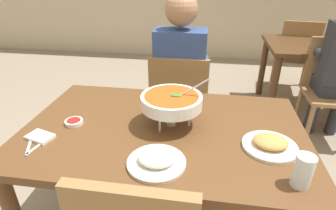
{
  "coord_description": "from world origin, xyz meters",
  "views": [
    {
      "loc": [
        0.2,
        -1.13,
        1.46
      ],
      "look_at": [
        0.0,
        0.15,
        0.79
      ],
      "focal_mm": 29.15,
      "sensor_mm": 36.0,
      "label": 1
    }
  ],
  "objects": [
    {
      "name": "dining_table_main",
      "position": [
        0.0,
        0.0,
        0.64
      ],
      "size": [
        1.38,
        0.88,
        0.74
      ],
      "color": "brown",
      "rests_on": "ground_plane"
    },
    {
      "name": "curry_bowl",
      "position": [
        0.03,
        0.04,
        0.87
      ],
      "size": [
        0.33,
        0.3,
        0.26
      ],
      "color": "silver",
      "rests_on": "dining_table_main"
    },
    {
      "name": "napkin_folded",
      "position": [
        -0.55,
        -0.18,
        0.75
      ],
      "size": [
        0.14,
        0.11,
        0.02
      ],
      "primitive_type": "cube",
      "rotation": [
        0.0,
        0.0,
        -0.3
      ],
      "color": "white",
      "rests_on": "dining_table_main"
    },
    {
      "name": "sauce_dish",
      "position": [
        -0.45,
        -0.03,
        0.75
      ],
      "size": [
        0.09,
        0.09,
        0.02
      ],
      "color": "white",
      "rests_on": "dining_table_main"
    },
    {
      "name": "chair_bg_right",
      "position": [
        1.23,
        2.26,
        0.51
      ],
      "size": [
        0.49,
        0.49,
        0.9
      ],
      "color": "olive",
      "rests_on": "ground_plane"
    },
    {
      "name": "dining_table_far",
      "position": [
        1.29,
        1.8,
        0.61
      ],
      "size": [
        1.0,
        0.8,
        0.74
      ],
      "color": "#51331C",
      "rests_on": "ground_plane"
    },
    {
      "name": "fork_utensil",
      "position": [
        -0.57,
        -0.23,
        0.74
      ],
      "size": [
        0.08,
        0.16,
        0.01
      ],
      "primitive_type": "cube",
      "rotation": [
        0.0,
        0.0,
        0.43
      ],
      "color": "silver",
      "rests_on": "dining_table_main"
    },
    {
      "name": "diner_main",
      "position": [
        0.0,
        0.76,
        0.75
      ],
      "size": [
        0.4,
        0.45,
        1.31
      ],
      "color": "#2D2D38",
      "rests_on": "ground_plane"
    },
    {
      "name": "chair_bg_left",
      "position": [
        1.29,
        1.31,
        0.51
      ],
      "size": [
        0.45,
        0.45,
        0.9
      ],
      "color": "olive",
      "rests_on": "ground_plane"
    },
    {
      "name": "spoon_utensil",
      "position": [
        -0.52,
        -0.23,
        0.74
      ],
      "size": [
        0.04,
        0.17,
        0.01
      ],
      "primitive_type": "cube",
      "rotation": [
        0.0,
        0.0,
        -0.19
      ],
      "color": "silver",
      "rests_on": "dining_table_main"
    },
    {
      "name": "drink_glass",
      "position": [
        0.56,
        -0.31,
        0.8
      ],
      "size": [
        0.07,
        0.07,
        0.13
      ],
      "color": "silver",
      "rests_on": "dining_table_main"
    },
    {
      "name": "appetizer_plate",
      "position": [
        0.49,
        -0.09,
        0.76
      ],
      "size": [
        0.24,
        0.24,
        0.06
      ],
      "color": "white",
      "rests_on": "dining_table_main"
    },
    {
      "name": "chair_diner_main",
      "position": [
        -0.0,
        0.73,
        0.51
      ],
      "size": [
        0.44,
        0.44,
        0.9
      ],
      "color": "olive",
      "rests_on": "ground_plane"
    },
    {
      "name": "rice_plate",
      "position": [
        0.02,
        -0.28,
        0.76
      ],
      "size": [
        0.24,
        0.24,
        0.06
      ],
      "color": "white",
      "rests_on": "dining_table_main"
    }
  ]
}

